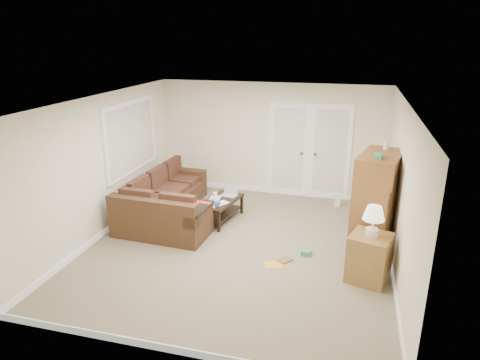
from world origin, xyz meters
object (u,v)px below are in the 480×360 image
(coffee_table, at_px, (221,209))
(sectional_sofa, at_px, (165,205))
(side_cabinet, at_px, (370,254))
(tv_armoire, at_px, (376,204))

(coffee_table, bearing_deg, sectional_sofa, -153.75)
(coffee_table, height_order, side_cabinet, side_cabinet)
(side_cabinet, bearing_deg, coffee_table, 167.98)
(side_cabinet, bearing_deg, sectional_sofa, 178.91)
(sectional_sofa, height_order, tv_armoire, tv_armoire)
(coffee_table, distance_m, tv_armoire, 2.94)
(coffee_table, relative_size, side_cabinet, 0.96)
(tv_armoire, bearing_deg, sectional_sofa, -170.69)
(tv_armoire, xyz_separation_m, side_cabinet, (-0.08, -0.93, -0.44))
(tv_armoire, relative_size, side_cabinet, 1.56)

